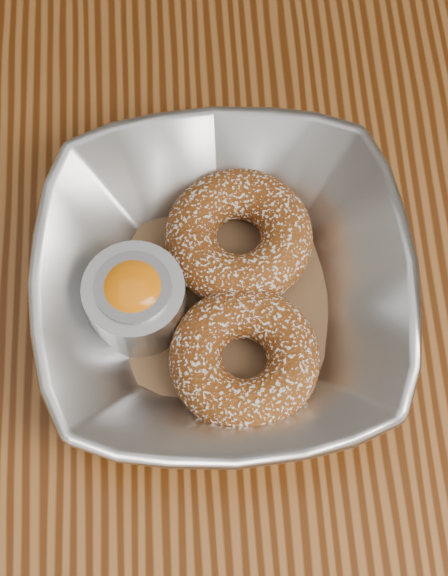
{
  "coord_description": "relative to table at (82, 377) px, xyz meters",
  "views": [
    {
      "loc": [
        0.09,
        -0.19,
        1.28
      ],
      "look_at": [
        0.11,
        0.01,
        0.78
      ],
      "focal_mm": 55.0,
      "sensor_mm": 36.0,
      "label": 1
    }
  ],
  "objects": [
    {
      "name": "table",
      "position": [
        0.0,
        0.0,
        0.0
      ],
      "size": [
        1.2,
        0.8,
        0.75
      ],
      "color": "brown",
      "rests_on": "ground_plane"
    },
    {
      "name": "ground_plane",
      "position": [
        0.0,
        0.0,
        -0.65
      ],
      "size": [
        4.0,
        4.0,
        0.0
      ],
      "primitive_type": "plane",
      "color": "#565659",
      "rests_on": "ground"
    },
    {
      "name": "parchment",
      "position": [
        0.11,
        0.01,
        0.11
      ],
      "size": [
        0.2,
        0.2,
        0.0
      ],
      "primitive_type": "cube",
      "rotation": [
        0.0,
        0.0,
        1.06
      ],
      "color": "brown",
      "rests_on": "table"
    },
    {
      "name": "ramekin",
      "position": [
        0.05,
        0.01,
        0.13
      ],
      "size": [
        0.06,
        0.06,
        0.05
      ],
      "color": "#B1B3B8",
      "rests_on": "table"
    },
    {
      "name": "donut_front",
      "position": [
        0.12,
        -0.03,
        0.12
      ],
      "size": [
        0.11,
        0.11,
        0.03
      ],
      "primitive_type": "torus",
      "rotation": [
        0.0,
        0.0,
        -0.26
      ],
      "color": "#6B330F",
      "rests_on": "parchment"
    },
    {
      "name": "serving_bowl",
      "position": [
        0.11,
        0.01,
        0.13
      ],
      "size": [
        0.23,
        0.23,
        0.06
      ],
      "primitive_type": "imported",
      "color": "#B1B3B8",
      "rests_on": "table"
    },
    {
      "name": "donut_back",
      "position": [
        0.12,
        0.05,
        0.13
      ],
      "size": [
        0.12,
        0.12,
        0.03
      ],
      "primitive_type": "torus",
      "rotation": [
        0.0,
        0.0,
        0.3
      ],
      "color": "#6B330F",
      "rests_on": "parchment"
    }
  ]
}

